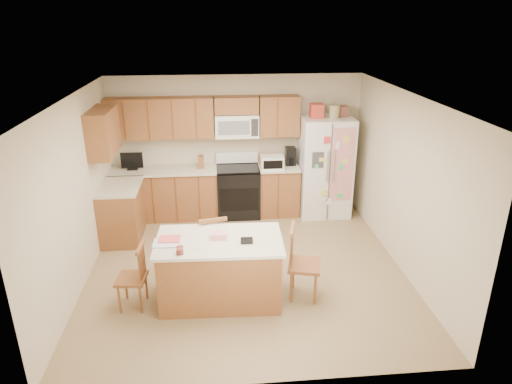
{
  "coord_description": "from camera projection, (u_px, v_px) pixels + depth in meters",
  "views": [
    {
      "loc": [
        -0.4,
        -5.81,
        3.5
      ],
      "look_at": [
        0.18,
        0.35,
        1.06
      ],
      "focal_mm": 32.0,
      "sensor_mm": 36.0,
      "label": 1
    }
  ],
  "objects": [
    {
      "name": "ground",
      "position": [
        246.0,
        268.0,
        6.7
      ],
      "size": [
        4.5,
        4.5,
        0.0
      ],
      "primitive_type": "plane",
      "color": "#897553",
      "rests_on": "ground"
    },
    {
      "name": "room_shell",
      "position": [
        245.0,
        175.0,
        6.17
      ],
      "size": [
        4.6,
        4.6,
        2.52
      ],
      "color": "beige",
      "rests_on": "ground"
    },
    {
      "name": "refrigerator",
      "position": [
        325.0,
        165.0,
        8.23
      ],
      "size": [
        0.9,
        0.79,
        2.04
      ],
      "color": "white",
      "rests_on": "ground"
    },
    {
      "name": "windsor_chair_back",
      "position": [
        212.0,
        247.0,
        6.38
      ],
      "size": [
        0.47,
        0.46,
        0.93
      ],
      "color": "#97572B",
      "rests_on": "ground"
    },
    {
      "name": "windsor_chair_left",
      "position": [
        133.0,
        278.0,
        5.69
      ],
      "size": [
        0.39,
        0.41,
        0.86
      ],
      "color": "#97572B",
      "rests_on": "ground"
    },
    {
      "name": "stove",
      "position": [
        238.0,
        190.0,
        8.32
      ],
      "size": [
        0.76,
        0.65,
        1.13
      ],
      "color": "black",
      "rests_on": "ground"
    },
    {
      "name": "cabinetry",
      "position": [
        182.0,
        172.0,
        7.94
      ],
      "size": [
        3.36,
        1.56,
        2.15
      ],
      "color": "#97572B",
      "rests_on": "ground"
    },
    {
      "name": "windsor_chair_right",
      "position": [
        302.0,
        264.0,
        5.88
      ],
      "size": [
        0.5,
        0.51,
        0.99
      ],
      "color": "#97572B",
      "rests_on": "ground"
    },
    {
      "name": "island",
      "position": [
        220.0,
        269.0,
        5.83
      ],
      "size": [
        1.61,
        0.98,
        0.95
      ],
      "color": "#97572B",
      "rests_on": "ground"
    }
  ]
}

